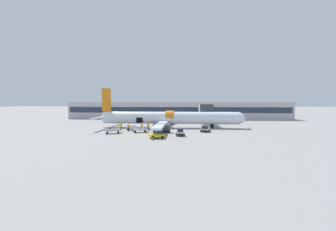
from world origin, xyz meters
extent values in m
plane|color=gray|center=(0.00, 0.00, 0.00)|extent=(500.00, 500.00, 0.00)
cube|color=yellow|center=(0.49, -4.68, 0.00)|extent=(24.81, 0.25, 0.01)
cube|color=#B2B2B7|center=(0.00, 38.51, 3.31)|extent=(86.29, 12.63, 6.62)
cube|color=#232D3D|center=(0.00, 32.14, 3.64)|extent=(84.56, 0.16, 2.12)
cylinder|color=#4C4C51|center=(8.93, 14.56, 1.59)|extent=(0.60, 0.60, 3.18)
cube|color=silver|center=(8.93, 14.56, 4.52)|extent=(2.68, 11.80, 2.68)
cube|color=#333842|center=(8.93, 9.26, 4.52)|extent=(3.49, 1.60, 3.22)
cylinder|color=silver|center=(-0.66, 7.08, 2.61)|extent=(34.90, 3.16, 3.16)
sphere|color=silver|center=(16.79, 7.08, 2.61)|extent=(3.01, 3.01, 3.01)
cone|color=silver|center=(-18.11, 7.08, 2.61)|extent=(3.64, 2.91, 2.91)
cylinder|color=orange|center=(-0.66, 7.04, 2.89)|extent=(2.09, 3.17, 3.17)
cube|color=orange|center=(-17.52, 7.08, 7.24)|extent=(2.37, 0.28, 6.11)
cube|color=silver|center=(-17.60, 2.63, 2.93)|extent=(0.85, 8.89, 0.20)
cube|color=silver|center=(-17.60, 11.52, 2.93)|extent=(0.85, 8.89, 0.20)
cube|color=silver|center=(-2.06, -1.34, 1.74)|extent=(2.04, 15.88, 0.40)
cube|color=silver|center=(-2.06, 15.49, 1.74)|extent=(2.04, 15.88, 0.40)
cylinder|color=#333842|center=(-1.86, -1.18, 1.03)|extent=(3.76, 2.00, 2.00)
cylinder|color=#333842|center=(-1.86, 15.33, 1.03)|extent=(3.76, 2.00, 2.00)
cube|color=black|center=(-8.34, 5.51, 2.06)|extent=(1.70, 0.12, 1.40)
cylinder|color=#56565B|center=(10.16, 7.08, 1.18)|extent=(0.22, 0.22, 1.27)
sphere|color=black|center=(10.16, 7.08, 0.55)|extent=(1.09, 1.09, 1.09)
cylinder|color=#56565B|center=(-4.15, 4.79, 1.18)|extent=(0.22, 0.22, 1.27)
sphere|color=black|center=(-4.15, 4.79, 0.55)|extent=(1.09, 1.09, 1.09)
cylinder|color=#56565B|center=(-4.15, 9.36, 1.18)|extent=(0.22, 0.22, 1.27)
sphere|color=black|center=(-4.15, 9.36, 0.55)|extent=(1.09, 1.09, 1.09)
cube|color=silver|center=(2.30, -5.24, 0.54)|extent=(1.48, 2.45, 0.61)
cube|color=#232833|center=(2.32, -5.66, 1.19)|extent=(1.20, 1.13, 0.69)
cube|color=black|center=(2.36, -6.48, 0.42)|extent=(1.22, 0.18, 0.30)
sphere|color=black|center=(1.70, -6.08, 0.28)|extent=(0.56, 0.56, 0.56)
sphere|color=black|center=(2.98, -6.02, 0.28)|extent=(0.56, 0.56, 0.56)
sphere|color=black|center=(1.61, -4.47, 0.28)|extent=(0.56, 0.56, 0.56)
sphere|color=black|center=(2.90, -4.40, 0.28)|extent=(0.56, 0.56, 0.56)
cube|color=yellow|center=(-2.01, -8.41, 0.53)|extent=(3.05, 2.51, 0.58)
cube|color=#232833|center=(-1.59, -8.22, 1.15)|extent=(1.63, 1.70, 0.67)
cube|color=black|center=(-0.76, -7.84, 0.41)|extent=(0.69, 1.32, 0.29)
sphere|color=black|center=(-0.89, -8.71, 0.28)|extent=(0.56, 0.56, 0.56)
sphere|color=black|center=(-1.50, -7.37, 0.28)|extent=(0.56, 0.56, 0.56)
sphere|color=black|center=(-2.52, -9.46, 0.28)|extent=(0.56, 0.56, 0.56)
sphere|color=black|center=(-3.13, -8.12, 0.28)|extent=(0.56, 0.56, 0.56)
cube|color=silver|center=(7.88, 0.83, 0.51)|extent=(2.35, 3.44, 0.55)
cube|color=#232833|center=(7.73, 0.30, 1.10)|extent=(1.66, 1.72, 0.64)
cube|color=black|center=(7.44, -0.73, 0.40)|extent=(1.38, 0.50, 0.27)
sphere|color=black|center=(6.88, 0.00, 0.28)|extent=(0.56, 0.56, 0.56)
sphere|color=black|center=(8.30, -0.40, 0.28)|extent=(0.56, 0.56, 0.56)
sphere|color=black|center=(7.46, 2.05, 0.28)|extent=(0.56, 0.56, 0.56)
sphere|color=black|center=(8.88, 1.65, 0.28)|extent=(0.56, 0.56, 0.56)
cube|color=silver|center=(-9.67, 2.78, 0.47)|extent=(2.70, 2.05, 0.05)
cube|color=silver|center=(-8.46, 2.93, 0.71)|extent=(0.28, 1.74, 0.41)
cube|color=silver|center=(-9.56, 1.94, 0.71)|extent=(2.44, 0.37, 0.41)
cube|color=silver|center=(-9.77, 3.61, 0.71)|extent=(2.44, 0.37, 0.41)
cube|color=#333338|center=(-7.98, 2.99, 0.27)|extent=(0.90, 0.20, 0.06)
sphere|color=black|center=(-8.69, 2.02, 0.20)|extent=(0.40, 0.40, 0.40)
sphere|color=black|center=(-8.91, 3.75, 0.20)|extent=(0.40, 0.40, 0.40)
sphere|color=black|center=(-10.42, 1.80, 0.20)|extent=(0.40, 0.40, 0.40)
sphere|color=black|center=(-10.65, 3.53, 0.20)|extent=(0.40, 0.40, 0.40)
cube|color=#2D2D33|center=(-8.75, 2.99, 0.68)|extent=(0.42, 0.19, 0.37)
cube|color=#721951|center=(-9.52, 3.08, 0.69)|extent=(0.45, 0.36, 0.39)
cube|color=#2D2D33|center=(-9.88, 2.55, 0.66)|extent=(0.54, 0.27, 0.32)
cube|color=silver|center=(-6.61, -1.48, 0.58)|extent=(3.49, 2.56, 0.05)
cube|color=silver|center=(-5.17, -0.83, 0.82)|extent=(0.61, 1.25, 0.42)
cube|color=silver|center=(-6.34, -2.07, 0.82)|extent=(2.90, 1.36, 0.42)
cube|color=silver|center=(-6.87, -0.90, 0.82)|extent=(2.90, 1.36, 0.42)
cube|color=#333338|center=(-4.73, -0.64, 0.34)|extent=(0.85, 0.44, 0.06)
sphere|color=black|center=(-5.30, -1.63, 0.20)|extent=(0.40, 0.40, 0.40)
sphere|color=black|center=(-5.86, -0.41, 0.20)|extent=(0.40, 0.40, 0.40)
sphere|color=black|center=(-7.35, -2.56, 0.20)|extent=(0.40, 0.40, 0.40)
sphere|color=black|center=(-7.91, -1.33, 0.20)|extent=(0.40, 0.40, 0.40)
cube|color=#2D2D33|center=(-6.92, -1.51, 0.87)|extent=(0.53, 0.45, 0.52)
cube|color=#14472D|center=(-5.66, -0.75, 0.87)|extent=(0.54, 0.39, 0.52)
cube|color=olive|center=(-6.53, -1.13, 0.81)|extent=(0.53, 0.35, 0.41)
cube|color=#B7BABF|center=(-12.13, -3.48, 0.58)|extent=(3.55, 2.50, 0.05)
cube|color=#B7BABF|center=(-10.64, -2.93, 0.85)|extent=(0.57, 1.40, 0.51)
cube|color=#B7BABF|center=(-11.89, -4.14, 0.85)|extent=(3.00, 1.16, 0.51)
cube|color=#B7BABF|center=(-12.38, -2.82, 0.85)|extent=(3.00, 1.16, 0.51)
cube|color=#333338|center=(-10.19, -2.76, 0.33)|extent=(0.87, 0.39, 0.06)
sphere|color=black|center=(-10.82, -3.77, 0.20)|extent=(0.40, 0.40, 0.40)
sphere|color=black|center=(-11.33, -2.40, 0.20)|extent=(0.40, 0.40, 0.40)
sphere|color=black|center=(-12.94, -4.56, 0.20)|extent=(0.40, 0.40, 0.40)
sphere|color=black|center=(-13.45, -3.19, 0.20)|extent=(0.40, 0.40, 0.40)
cube|color=black|center=(-12.76, -3.41, 0.90)|extent=(0.41, 0.33, 0.61)
cube|color=olive|center=(-11.13, -3.16, 0.82)|extent=(0.41, 0.31, 0.44)
cube|color=#14472D|center=(-12.40, -3.24, 0.77)|extent=(0.39, 0.33, 0.34)
cylinder|color=#1E2338|center=(-12.40, 1.41, 0.37)|extent=(0.37, 0.37, 0.75)
cylinder|color=#B7E019|center=(-12.40, 1.41, 1.04)|extent=(0.47, 0.47, 0.59)
sphere|color=#9E7556|center=(-12.40, 1.41, 1.43)|extent=(0.21, 0.21, 0.21)
cylinder|color=#B7E019|center=(-12.59, 1.50, 0.97)|extent=(0.15, 0.15, 0.54)
cylinder|color=#B7E019|center=(-12.22, 1.31, 0.97)|extent=(0.15, 0.15, 0.54)
cylinder|color=black|center=(-5.82, 3.57, 0.41)|extent=(0.34, 0.34, 0.82)
cylinder|color=#CCE523|center=(-5.82, 3.57, 1.14)|extent=(0.43, 0.43, 0.64)
sphere|color=tan|center=(-5.82, 3.57, 1.57)|extent=(0.23, 0.23, 0.23)
cylinder|color=#CCE523|center=(-5.79, 3.80, 1.07)|extent=(0.14, 0.14, 0.59)
cylinder|color=#CCE523|center=(-5.86, 3.35, 1.07)|extent=(0.14, 0.14, 0.59)
cylinder|color=#1E2338|center=(-7.21, 3.18, 0.44)|extent=(0.41, 0.41, 0.87)
cylinder|color=orange|center=(-7.21, 3.18, 1.21)|extent=(0.52, 0.52, 0.69)
sphere|color=tan|center=(-7.21, 3.18, 1.68)|extent=(0.24, 0.24, 0.24)
cylinder|color=orange|center=(-7.29, 2.95, 1.14)|extent=(0.17, 0.17, 0.63)
cylinder|color=orange|center=(-7.12, 3.40, 1.14)|extent=(0.17, 0.17, 0.63)
cylinder|color=#1E2338|center=(-12.71, 4.26, 0.41)|extent=(0.42, 0.42, 0.81)
cylinder|color=#CCE523|center=(-12.71, 4.26, 1.13)|extent=(0.54, 0.54, 0.64)
sphere|color=brown|center=(-12.71, 4.26, 1.56)|extent=(0.22, 0.22, 0.22)
cylinder|color=#CCE523|center=(-12.88, 4.11, 1.06)|extent=(0.17, 0.17, 0.59)
cylinder|color=#CCE523|center=(-12.54, 4.41, 1.06)|extent=(0.17, 0.17, 0.59)
cylinder|color=#1E2338|center=(-5.43, 2.21, 0.38)|extent=(0.32, 0.32, 0.76)
cylinder|color=orange|center=(-5.43, 2.21, 1.05)|extent=(0.42, 0.42, 0.59)
sphere|color=brown|center=(-5.43, 2.21, 1.46)|extent=(0.21, 0.21, 0.21)
cylinder|color=orange|center=(-5.47, 2.00, 0.99)|extent=(0.13, 0.13, 0.55)
cylinder|color=orange|center=(-5.39, 2.42, 0.99)|extent=(0.13, 0.13, 0.55)
cylinder|color=black|center=(-9.71, 0.21, 0.41)|extent=(0.41, 0.41, 0.82)
cylinder|color=orange|center=(-9.71, 0.21, 1.15)|extent=(0.53, 0.53, 0.65)
sphere|color=tan|center=(-9.71, 0.21, 1.58)|extent=(0.23, 0.23, 0.23)
cylinder|color=orange|center=(-9.91, 0.10, 1.07)|extent=(0.17, 0.17, 0.59)
cylinder|color=orange|center=(-9.51, 0.33, 1.07)|extent=(0.17, 0.17, 0.59)
cube|color=#1E2347|center=(-8.68, 0.33, 0.31)|extent=(0.47, 0.23, 0.62)
cube|color=black|center=(-8.68, 0.33, 0.68)|extent=(0.29, 0.06, 0.12)
cube|color=#2D2D33|center=(-7.33, 1.36, 0.32)|extent=(0.45, 0.31, 0.64)
cube|color=black|center=(-7.33, 1.36, 0.70)|extent=(0.26, 0.11, 0.12)
cube|color=black|center=(19.06, 5.53, 0.01)|extent=(0.54, 0.54, 0.03)
cone|color=orange|center=(19.06, 5.53, 0.30)|extent=(0.40, 0.40, 0.61)
cylinder|color=white|center=(19.06, 5.53, 0.34)|extent=(0.23, 0.23, 0.07)
cube|color=black|center=(-2.34, -10.45, 0.01)|extent=(0.52, 0.52, 0.03)
cone|color=orange|center=(-2.34, -10.45, 0.28)|extent=(0.39, 0.39, 0.55)
cylinder|color=white|center=(-2.34, -10.45, 0.30)|extent=(0.22, 0.22, 0.07)
cube|color=black|center=(-0.11, -1.08, 0.01)|extent=(0.61, 0.61, 0.03)
cone|color=orange|center=(-0.11, -1.08, 0.29)|extent=(0.46, 0.46, 0.59)
cylinder|color=white|center=(-0.11, -1.08, 0.32)|extent=(0.26, 0.26, 0.07)
camera|label=1|loc=(3.19, -45.94, 6.76)|focal=22.00mm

